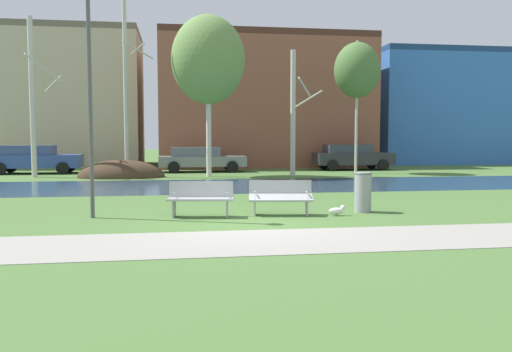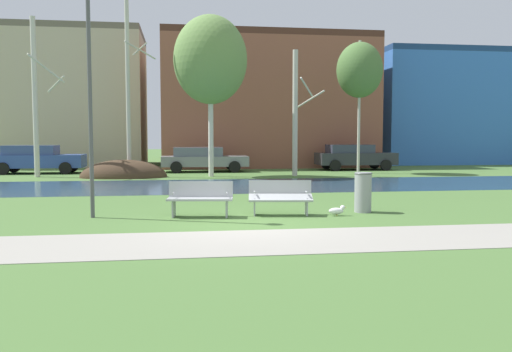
# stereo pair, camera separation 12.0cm
# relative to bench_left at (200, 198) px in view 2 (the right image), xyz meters

# --- Properties ---
(ground_plane) EXTENTS (120.00, 120.00, 0.00)m
(ground_plane) POSITION_rel_bench_left_xyz_m (1.00, 8.81, -0.47)
(ground_plane) COLOR #476B33
(paved_path_strip) EXTENTS (60.00, 2.40, 0.01)m
(paved_path_strip) POSITION_rel_bench_left_xyz_m (1.00, -3.29, -0.47)
(paved_path_strip) COLOR gray
(paved_path_strip) RESTS_ON ground
(river_band) EXTENTS (80.00, 6.25, 0.01)m
(river_band) POSITION_rel_bench_left_xyz_m (1.00, 8.11, -0.47)
(river_band) COLOR #284256
(river_band) RESTS_ON ground
(soil_mound) EXTENTS (4.17, 2.41, 1.71)m
(soil_mound) POSITION_rel_bench_left_xyz_m (-3.21, 13.10, -0.47)
(soil_mound) COLOR #423021
(soil_mound) RESTS_ON ground
(bench_left) EXTENTS (1.66, 0.78, 0.87)m
(bench_left) POSITION_rel_bench_left_xyz_m (0.00, 0.00, 0.00)
(bench_left) COLOR #9EA0A3
(bench_left) RESTS_ON ground
(bench_right) EXTENTS (1.66, 0.77, 0.87)m
(bench_right) POSITION_rel_bench_left_xyz_m (2.02, 0.00, 0.00)
(bench_right) COLOR #9EA0A3
(bench_right) RESTS_ON ground
(trash_bin) EXTENTS (0.47, 0.47, 1.05)m
(trash_bin) POSITION_rel_bench_left_xyz_m (4.26, 0.18, 0.07)
(trash_bin) COLOR gray
(trash_bin) RESTS_ON ground
(seagull) EXTENTS (0.46, 0.17, 0.26)m
(seagull) POSITION_rel_bench_left_xyz_m (3.40, -0.34, -0.34)
(seagull) COLOR white
(seagull) RESTS_ON ground
(streetlamp) EXTENTS (0.32, 0.32, 5.81)m
(streetlamp) POSITION_rel_bench_left_xyz_m (-2.62, 0.23, 3.36)
(streetlamp) COLOR #4C4C51
(streetlamp) RESTS_ON ground
(birch_far_left) EXTENTS (1.59, 2.91, 7.72)m
(birch_far_left) POSITION_rel_bench_left_xyz_m (-7.37, 13.94, 3.45)
(birch_far_left) COLOR beige
(birch_far_left) RESTS_ON ground
(birch_left) EXTENTS (1.47, 2.32, 8.74)m
(birch_left) POSITION_rel_bench_left_xyz_m (-2.95, 13.51, 3.98)
(birch_left) COLOR #BCB7A8
(birch_left) RESTS_ON ground
(birch_center_left) EXTENTS (3.60, 3.60, 7.88)m
(birch_center_left) POSITION_rel_bench_left_xyz_m (1.02, 13.10, 5.23)
(birch_center_left) COLOR beige
(birch_center_left) RESTS_ON ground
(birch_center) EXTENTS (1.61, 2.35, 6.26)m
(birch_center) POSITION_rel_bench_left_xyz_m (5.26, 12.91, 2.72)
(birch_center) COLOR #BCB7A8
(birch_center) RESTS_ON ground
(birch_center_right) EXTENTS (2.45, 2.45, 7.07)m
(birch_center_right) POSITION_rel_bench_left_xyz_m (9.03, 14.33, 5.03)
(birch_center_right) COLOR #BCB7A8
(birch_center_right) RESTS_ON ground
(parked_van_nearest_blue) EXTENTS (4.70, 2.07, 1.50)m
(parked_van_nearest_blue) POSITION_rel_bench_left_xyz_m (-8.10, 16.58, 0.33)
(parked_van_nearest_blue) COLOR #2D4793
(parked_van_nearest_blue) RESTS_ON ground
(parked_sedan_second_grey) EXTENTS (4.79, 2.11, 1.37)m
(parked_sedan_second_grey) POSITION_rel_bench_left_xyz_m (0.76, 16.56, 0.27)
(parked_sedan_second_grey) COLOR slate
(parked_sedan_second_grey) RESTS_ON ground
(parked_hatch_third_dark) EXTENTS (4.59, 2.05, 1.50)m
(parked_hatch_third_dark) POSITION_rel_bench_left_xyz_m (9.69, 16.96, 0.32)
(parked_hatch_third_dark) COLOR #282B30
(parked_hatch_third_dark) RESTS_ON ground
(building_beige_block) EXTENTS (12.50, 6.94, 9.10)m
(building_beige_block) POSITION_rel_bench_left_xyz_m (-9.22, 24.84, 4.08)
(building_beige_block) COLOR #BCAD8E
(building_beige_block) RESTS_ON ground
(building_brick_low) EXTENTS (13.70, 9.98, 8.52)m
(building_brick_low) POSITION_rel_bench_left_xyz_m (5.25, 23.63, 3.79)
(building_brick_low) COLOR brown
(building_brick_low) RESTS_ON ground
(building_blue_store) EXTENTS (10.65, 7.09, 8.17)m
(building_blue_store) POSITION_rel_bench_left_xyz_m (18.89, 24.37, 3.61)
(building_blue_store) COLOR #3870C6
(building_blue_store) RESTS_ON ground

